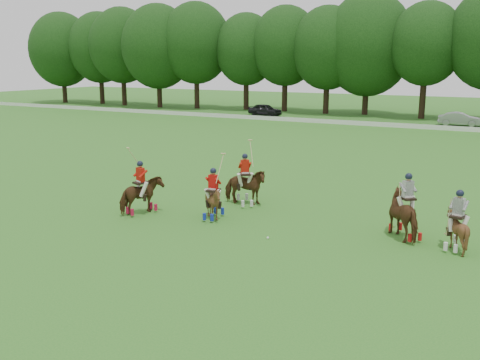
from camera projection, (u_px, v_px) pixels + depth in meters
The scene contains 11 objects.
ground at pixel (179, 238), 19.62m from camera, with size 180.00×180.00×0.00m, color #286F1F.
tree_line at pixel (429, 44), 58.92m from camera, with size 117.98×14.32×14.75m.
boundary_rail at pixel (403, 126), 52.16m from camera, with size 120.00×0.10×0.44m, color white.
car_left at pixel (265, 110), 63.90m from camera, with size 1.67×4.14×1.41m, color black.
car_mid at pixel (460, 119), 53.75m from camera, with size 1.43×4.10×1.35m, color #949599.
polo_red_a at pixel (141, 195), 22.58m from camera, with size 1.43×2.04×2.83m.
polo_red_b at pixel (245, 187), 24.01m from camera, with size 2.14×2.10×2.89m.
polo_red_c at pixel (214, 201), 21.85m from camera, with size 1.26×1.39×2.68m.
polo_stripe_a at pixel (406, 214), 19.50m from camera, with size 2.10×2.12×2.42m.
polo_stripe_b at pixel (457, 229), 18.26m from camera, with size 1.33×1.44×2.12m.
polo_ball at pixel (268, 238), 19.52m from camera, with size 0.09×0.09×0.09m, color white.
Camera 1 is at (10.90, -15.35, 6.35)m, focal length 40.00 mm.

